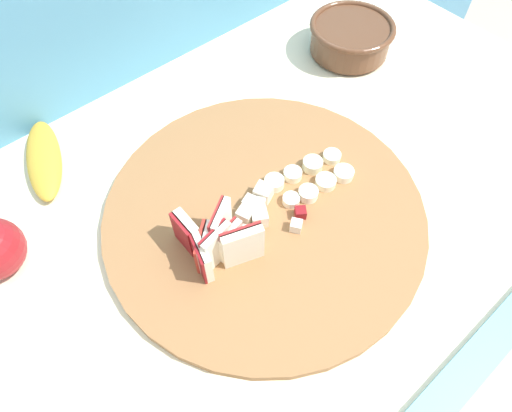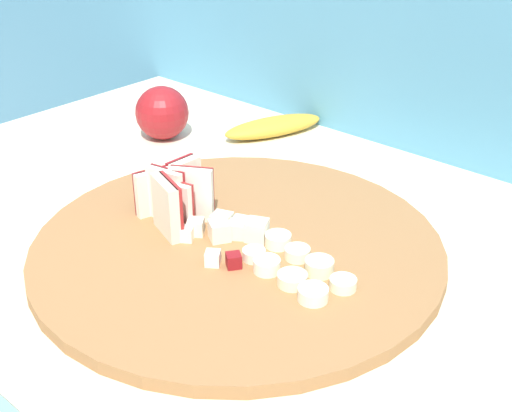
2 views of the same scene
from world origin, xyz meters
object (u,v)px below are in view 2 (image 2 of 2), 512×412
object	(u,v)px
banana_peel	(274,126)
whole_apple	(162,113)
cutting_board	(237,247)
apple_dice_pile	(229,231)
apple_wedge_fan	(173,195)
banana_slice_rows	(296,267)

from	to	relation	value
banana_peel	whole_apple	world-z (taller)	whole_apple
cutting_board	apple_dice_pile	distance (m)	0.02
apple_wedge_fan	apple_dice_pile	xyz separation A→B (m)	(0.08, 0.01, -0.02)
apple_dice_pile	banana_slice_rows	distance (m)	0.09
cutting_board	apple_wedge_fan	xyz separation A→B (m)	(-0.09, -0.01, 0.03)
apple_wedge_fan	banana_peel	bearing A→B (deg)	108.56
banana_peel	whole_apple	size ratio (longest dim) A/B	2.03
apple_wedge_fan	cutting_board	bearing A→B (deg)	5.97
banana_peel	apple_wedge_fan	bearing A→B (deg)	-71.44
banana_peel	whole_apple	distance (m)	0.16
apple_dice_pile	banana_peel	world-z (taller)	apple_dice_pile
whole_apple	banana_peel	bearing A→B (deg)	45.78
banana_peel	whole_apple	xyz separation A→B (m)	(-0.11, -0.12, 0.03)
apple_wedge_fan	banana_slice_rows	size ratio (longest dim) A/B	0.79
apple_wedge_fan	whole_apple	size ratio (longest dim) A/B	1.24
cutting_board	banana_slice_rows	bearing A→B (deg)	-2.93
apple_wedge_fan	banana_slice_rows	distance (m)	0.17
banana_slice_rows	whole_apple	distance (m)	0.41
apple_wedge_fan	apple_dice_pile	world-z (taller)	apple_wedge_fan
cutting_board	apple_dice_pile	bearing A→B (deg)	-166.61
cutting_board	banana_peel	xyz separation A→B (m)	(-0.18, 0.27, 0.01)
apple_dice_pile	whole_apple	world-z (taller)	whole_apple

